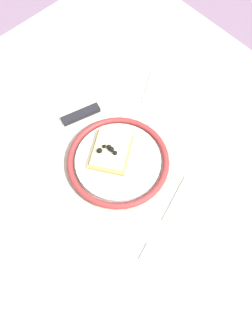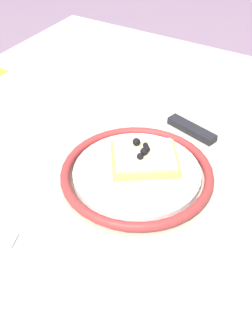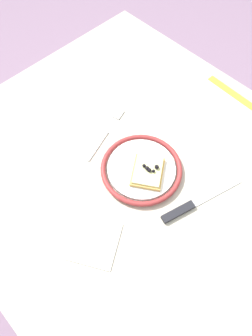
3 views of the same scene
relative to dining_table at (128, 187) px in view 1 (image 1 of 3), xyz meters
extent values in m
plane|color=gray|center=(0.00, 0.00, -0.63)|extent=(6.00, 6.00, 0.00)
cube|color=#BCB29E|center=(0.00, 0.00, 0.05)|extent=(1.01, 0.92, 0.04)
cylinder|color=#4C4742|center=(0.45, -0.40, -0.30)|extent=(0.05, 0.05, 0.66)
cylinder|color=white|center=(0.03, 0.00, 0.08)|extent=(0.18, 0.18, 0.02)
torus|color=maroon|center=(0.03, 0.00, 0.09)|extent=(0.22, 0.22, 0.01)
cube|color=tan|center=(0.05, 0.00, 0.10)|extent=(0.12, 0.12, 0.01)
cube|color=beige|center=(0.05, 0.00, 0.10)|extent=(0.11, 0.11, 0.01)
sphere|color=black|center=(0.07, 0.02, 0.11)|extent=(0.01, 0.01, 0.01)
sphere|color=black|center=(0.04, 0.00, 0.11)|extent=(0.01, 0.01, 0.01)
sphere|color=black|center=(0.07, 0.01, 0.11)|extent=(0.01, 0.01, 0.01)
sphere|color=black|center=(0.05, 0.00, 0.11)|extent=(0.01, 0.01, 0.01)
sphere|color=black|center=(0.06, 0.00, 0.11)|extent=(0.01, 0.01, 0.01)
cube|color=silver|center=(0.21, 0.09, 0.07)|extent=(0.06, 0.15, 0.00)
cube|color=black|center=(0.18, -0.02, 0.08)|extent=(0.04, 0.09, 0.01)
cube|color=silver|center=(-0.11, -0.03, 0.08)|extent=(0.05, 0.11, 0.00)
cube|color=silver|center=(-0.15, 0.09, 0.08)|extent=(0.03, 0.04, 0.00)
cube|color=white|center=(0.09, -0.22, 0.08)|extent=(0.16, 0.16, 0.00)
camera|label=1|loc=(-0.25, 0.24, 0.81)|focal=41.26mm
camera|label=2|loc=(-0.36, -0.21, 0.48)|focal=44.68mm
camera|label=3|loc=(0.28, -0.30, 0.78)|focal=31.97mm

